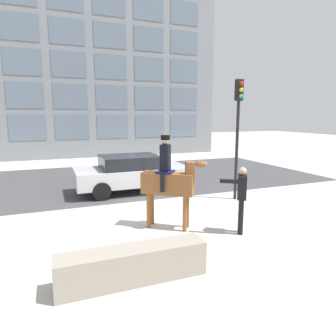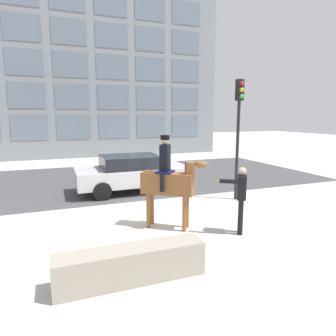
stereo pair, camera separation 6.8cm
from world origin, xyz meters
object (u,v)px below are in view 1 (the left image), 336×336
Objects in this scene: street_car_near_lane at (132,172)px; planter_ledge at (133,265)px; pedestrian_bystander at (241,195)px; traffic_light at (238,121)px; mounted_horse_lead at (169,181)px.

planter_ledge is (-1.70, -6.56, -0.45)m from street_car_near_lane.
traffic_light is at bearing -88.02° from pedestrian_bystander.
mounted_horse_lead is 4.04m from traffic_light.
pedestrian_bystander reaches higher than street_car_near_lane.
planter_ledge is (-3.17, -1.22, -0.71)m from pedestrian_bystander.
pedestrian_bystander is (1.56, -1.06, -0.28)m from mounted_horse_lead.
pedestrian_bystander is at bearing -121.91° from traffic_light.
traffic_light is 6.84m from planter_ledge.
traffic_light reaches higher than street_car_near_lane.
street_car_near_lane is 4.59m from traffic_light.
planter_ledge is (-4.92, -4.02, -2.52)m from traffic_light.
mounted_horse_lead is 0.59× the size of traffic_light.
planter_ledge is at bearing -87.99° from mounted_horse_lead.
street_car_near_lane is (0.08, 4.29, -0.54)m from mounted_horse_lead.
pedestrian_bystander is at bearing -74.55° from street_car_near_lane.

